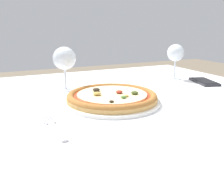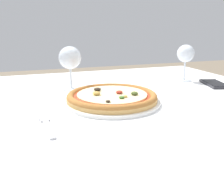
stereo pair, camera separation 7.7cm
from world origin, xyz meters
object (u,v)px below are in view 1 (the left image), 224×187
(dining_table, at_px, (134,123))
(wine_glass_far_right, at_px, (176,54))
(wine_glass_far_left, at_px, (64,60))
(fork, at_px, (53,126))
(cell_phone, at_px, (204,82))
(pizza_plate, at_px, (112,97))

(dining_table, xyz_separation_m, wine_glass_far_right, (0.32, 0.19, 0.20))
(wine_glass_far_left, height_order, wine_glass_far_right, wine_glass_far_left)
(fork, distance_m, wine_glass_far_left, 0.37)
(cell_phone, bearing_deg, dining_table, -168.10)
(dining_table, height_order, wine_glass_far_right, wine_glass_far_right)
(pizza_plate, bearing_deg, wine_glass_far_right, 27.17)
(pizza_plate, relative_size, wine_glass_far_left, 1.86)
(wine_glass_far_right, bearing_deg, pizza_plate, -152.83)
(dining_table, xyz_separation_m, cell_phone, (0.38, 0.08, 0.09))
(wine_glass_far_left, xyz_separation_m, wine_glass_far_right, (0.49, -0.01, -0.00))
(fork, relative_size, wine_glass_far_left, 1.06)
(pizza_plate, relative_size, wine_glass_far_right, 1.92)
(dining_table, distance_m, cell_phone, 0.40)
(dining_table, relative_size, wine_glass_far_right, 7.15)
(fork, distance_m, wine_glass_far_right, 0.70)
(dining_table, height_order, fork, fork)
(pizza_plate, bearing_deg, fork, -150.44)
(dining_table, relative_size, cell_phone, 7.02)
(wine_glass_far_right, height_order, cell_phone, wine_glass_far_right)
(dining_table, bearing_deg, pizza_plate, -171.92)
(dining_table, relative_size, wine_glass_far_left, 6.93)
(pizza_plate, bearing_deg, cell_phone, 11.19)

